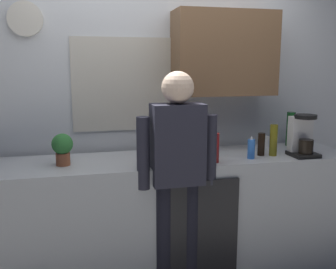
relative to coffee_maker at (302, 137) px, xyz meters
The scene contains 15 objects.
kitchen_counter 1.23m from the coffee_maker, behind, with size 2.97×0.64×0.93m, color #B2B7BC.
dishwasher_panel 1.11m from the coffee_maker, 169.33° to the right, with size 0.56×0.02×0.84m, color black.
back_wall_assembly 1.18m from the coffee_maker, 150.22° to the left, with size 4.57×0.42×2.60m.
coffee_maker is the anchor object (origin of this frame).
bottle_green_wine 0.37m from the coffee_maker, 72.52° to the left, with size 0.07×0.07×0.30m, color #195923.
bottle_olive_oil 0.23m from the coffee_maker, 167.62° to the left, with size 0.06×0.06×0.25m, color olive.
bottle_dark_sauce 0.33m from the coffee_maker, 166.07° to the left, with size 0.06×0.06×0.18m, color black.
bottle_red_vinegar 0.75m from the coffee_maker, behind, with size 0.06×0.06×0.22m, color maroon.
cup_white_mug 0.39m from the coffee_maker, 110.23° to the left, with size 0.08×0.08×0.10m, color white.
cup_blue_mug 0.28m from the coffee_maker, 71.86° to the left, with size 0.08×0.08×0.10m, color #3351B2.
cup_terracotta_mug 1.15m from the coffee_maker, 169.26° to the left, with size 0.08×0.08×0.09m, color #B26647.
mixing_bowl 1.04m from the coffee_maker, behind, with size 0.22×0.22×0.08m, color orange.
potted_plant 1.84m from the coffee_maker, behind, with size 0.15×0.15×0.23m.
dish_soap 0.44m from the coffee_maker, behind, with size 0.06×0.06×0.18m.
person_at_sink 1.07m from the coffee_maker, behind, with size 0.57×0.22×1.60m.
Camera 1 is at (-0.66, -2.47, 1.64)m, focal length 40.55 mm.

